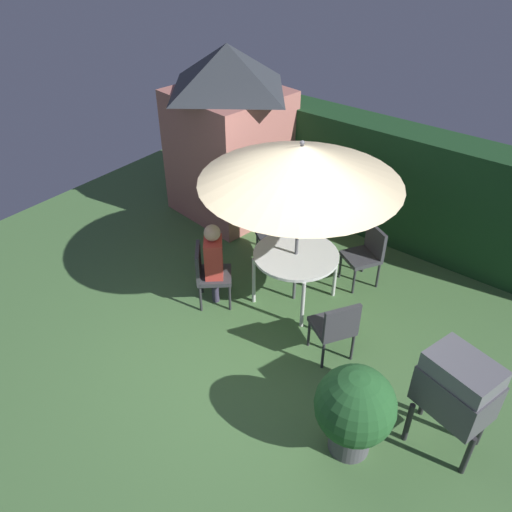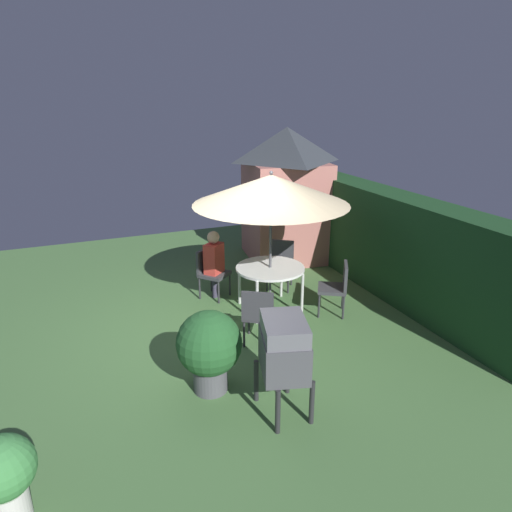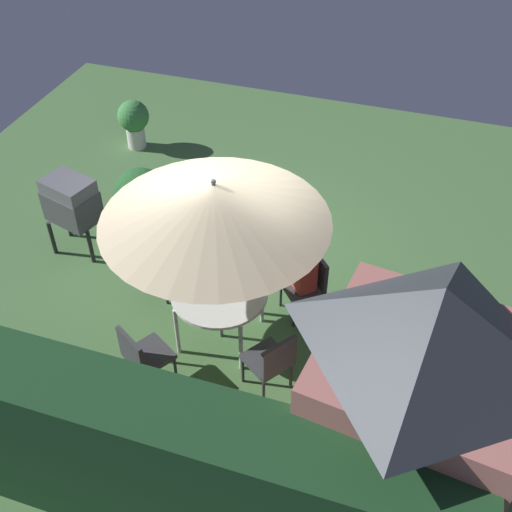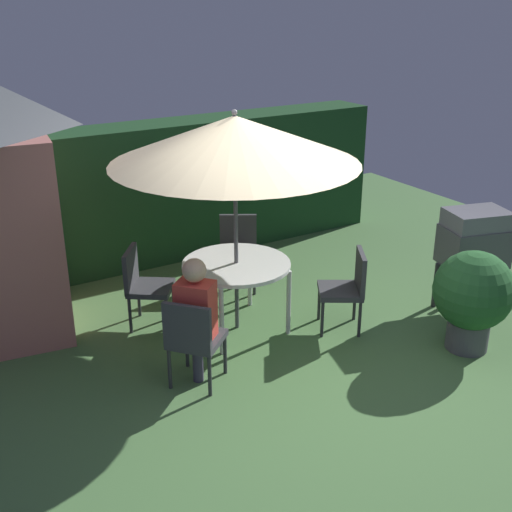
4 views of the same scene
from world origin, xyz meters
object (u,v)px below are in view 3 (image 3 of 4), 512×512
Objects in this scene: patio_table at (220,296)px; chair_far_side at (165,257)px; garden_shed at (414,405)px; potted_plant_by_grill at (134,120)px; potted_plant_by_shed at (142,198)px; chair_toward_hedge at (142,355)px; patio_umbrella at (215,203)px; chair_near_shed at (308,281)px; bbq_grill at (71,202)px; person_in_red at (303,267)px; chair_toward_house at (272,360)px.

chair_far_side reaches higher than patio_table.
garden_shed reaches higher than potted_plant_by_grill.
garden_shed reaches higher than potted_plant_by_shed.
chair_toward_hedge is at bearing -8.70° from garden_shed.
chair_toward_hedge is (0.58, 0.97, -1.58)m from patio_umbrella.
chair_near_shed is (-0.91, -0.78, -0.19)m from patio_table.
bbq_grill is at bearing -20.69° from patio_umbrella.
bbq_grill reaches higher than chair_toward_hedge.
chair_toward_hedge is at bearing 59.39° from patio_umbrella.
chair_far_side is at bearing 4.44° from chair_near_shed.
chair_toward_hedge is 0.71× the size of person_in_red.
garden_shed is 3.20× the size of chair_near_shed.
potted_plant_by_grill is at bearing -43.86° from garden_shed.
patio_umbrella is 3.01m from bbq_grill.
chair_toward_house is (-0.84, 0.59, -0.19)m from patio_table.
chair_far_side is 0.71× the size of person_in_red.
patio_umbrella is 2.82× the size of chair_toward_hedge.
person_in_red reaches higher than patio_table.
chair_near_shed is 1.94m from chair_far_side.
garden_shed is 5.27m from potted_plant_by_shed.
chair_far_side is 1.67m from chair_toward_hedge.
person_in_red is at bearing 141.79° from potted_plant_by_grill.
patio_table is 1.21m from chair_near_shed.
chair_far_side is at bearing 2.88° from person_in_red.
potted_plant_by_shed is (2.67, -2.22, 0.09)m from chair_toward_house.
chair_far_side is (1.03, -0.63, -1.58)m from patio_umbrella.
potted_plant_by_shed is (0.80, -0.99, 0.09)m from chair_far_side.
potted_plant_by_shed is (4.21, -3.05, -0.86)m from garden_shed.
chair_near_shed is at bearing -92.64° from chair_toward_house.
garden_shed is 1.99m from chair_toward_house.
patio_umbrella is 1.88m from chair_toward_house.
garden_shed is at bearing 123.71° from chair_near_shed.
chair_toward_house is at bearing 155.39° from bbq_grill.
bbq_grill reaches higher than potted_plant_by_grill.
patio_umbrella is 1.94m from chair_toward_hedge.
person_in_red reaches higher than potted_plant_by_grill.
potted_plant_by_shed is (1.83, -1.63, -0.10)m from patio_table.
garden_shed is at bearing 149.09° from patio_umbrella.
bbq_grill is 3.41m from person_in_red.
patio_table is 1.11m from person_in_red.
chair_near_shed is 0.28m from person_in_red.
bbq_grill is 1.01m from potted_plant_by_shed.
patio_table is 0.92× the size of person_in_red.
garden_shed is 7.58m from potted_plant_by_grill.
patio_table is at bearing 128.80° from potted_plant_by_grill.
patio_umbrella reaches higher than potted_plant_by_grill.
person_in_red is at bearing -54.45° from garden_shed.
chair_toward_house is at bearing 144.91° from patio_table.
garden_shed reaches higher than chair_toward_hedge.
potted_plant_by_grill is (3.04, -3.79, -1.56)m from patio_umbrella.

